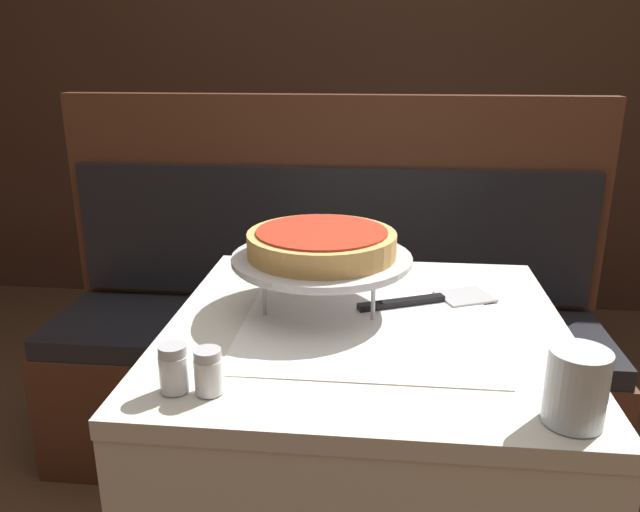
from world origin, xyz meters
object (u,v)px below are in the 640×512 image
at_px(deep_dish_pizza, 322,243).
at_px(pepper_shaker, 208,371).
at_px(dining_table_front, 365,378).
at_px(water_glass_near, 576,387).
at_px(salt_shaker, 174,368).
at_px(booth_bench, 325,356).
at_px(pizza_pan_stand, 322,260).
at_px(pizza_server, 430,300).
at_px(condiment_caddy, 414,167).
at_px(dining_table_rear, 413,203).

relative_size(deep_dish_pizza, pepper_shaker, 4.20).
height_order(dining_table_front, water_glass_near, water_glass_near).
bearing_deg(pepper_shaker, salt_shaker, 180.00).
distance_m(booth_bench, water_glass_near, 1.21).
height_order(booth_bench, pizza_pan_stand, booth_bench).
bearing_deg(pizza_server, salt_shaker, -135.70).
xyz_separation_m(salt_shaker, condiment_caddy, (0.40, 1.72, -0.01)).
xyz_separation_m(booth_bench, pizza_pan_stand, (0.06, -0.66, 0.54)).
distance_m(dining_table_rear, pizza_server, 1.41).
height_order(dining_table_front, dining_table_rear, dining_table_front).
relative_size(pizza_pan_stand, salt_shaker, 4.84).
bearing_deg(deep_dish_pizza, dining_table_front, -37.13).
height_order(dining_table_front, condiment_caddy, condiment_caddy).
relative_size(pepper_shaker, condiment_caddy, 0.42).
bearing_deg(water_glass_near, booth_bench, 112.48).
height_order(booth_bench, pepper_shaker, booth_bench).
height_order(dining_table_rear, booth_bench, booth_bench).
xyz_separation_m(pizza_server, condiment_caddy, (0.02, 1.34, 0.02)).
bearing_deg(pepper_shaker, booth_bench, 86.00).
xyz_separation_m(water_glass_near, condiment_caddy, (-0.14, 1.74, -0.02)).
height_order(dining_table_rear, water_glass_near, water_glass_near).
height_order(dining_table_rear, salt_shaker, salt_shaker).
relative_size(booth_bench, condiment_caddy, 10.84).
distance_m(dining_table_rear, pizza_pan_stand, 1.47).
xyz_separation_m(dining_table_front, salt_shaker, (-0.26, -0.27, 0.15)).
bearing_deg(pizza_server, dining_table_front, -138.17).
xyz_separation_m(booth_bench, water_glass_near, (0.42, -1.02, 0.50)).
relative_size(dining_table_rear, deep_dish_pizza, 2.78).
bearing_deg(dining_table_rear, pepper_shaker, -101.43).
xyz_separation_m(deep_dish_pizza, pizza_server, (0.21, 0.04, -0.12)).
distance_m(booth_bench, salt_shaker, 1.11).
bearing_deg(booth_bench, dining_table_front, -78.78).
bearing_deg(pizza_pan_stand, condiment_caddy, 80.69).
height_order(pizza_server, salt_shaker, salt_shaker).
relative_size(booth_bench, deep_dish_pizza, 6.10).
distance_m(dining_table_front, pepper_shaker, 0.37).
xyz_separation_m(pizza_pan_stand, pepper_shaker, (-0.13, -0.33, -0.06)).
bearing_deg(condiment_caddy, pepper_shaker, -101.60).
height_order(pizza_server, water_glass_near, water_glass_near).
distance_m(booth_bench, pizza_pan_stand, 0.85).
distance_m(dining_table_front, condiment_caddy, 1.46).
height_order(pizza_pan_stand, water_glass_near, water_glass_near).
distance_m(pizza_pan_stand, condiment_caddy, 1.40).
bearing_deg(pizza_server, water_glass_near, -68.14).
bearing_deg(pizza_pan_stand, dining_table_front, -37.13).
bearing_deg(salt_shaker, water_glass_near, -2.47).
bearing_deg(water_glass_near, deep_dish_pizza, 135.62).
relative_size(pizza_server, water_glass_near, 2.68).
bearing_deg(salt_shaker, dining_table_rear, 77.02).
bearing_deg(salt_shaker, dining_table_front, 45.34).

